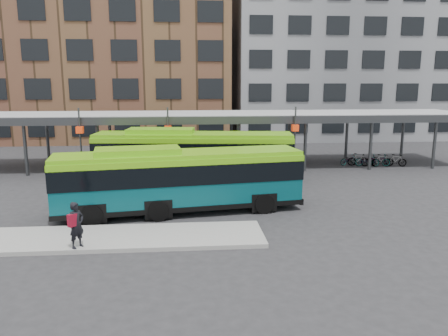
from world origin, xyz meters
TOP-DOWN VIEW (x-y plane):
  - ground at (0.00, 0.00)m, footprint 120.00×120.00m
  - boarding_island at (-5.50, -3.00)m, footprint 14.00×3.00m
  - canopy at (-0.06, 12.87)m, footprint 40.00×6.53m
  - building_brick at (-10.00, 32.00)m, footprint 26.00×14.00m
  - building_grey at (16.00, 32.00)m, footprint 24.00×14.00m
  - bus_front at (-2.12, 0.78)m, footprint 12.53×4.42m
  - bus_rear at (-1.33, 7.62)m, footprint 13.07×4.08m
  - pedestrian at (-6.03, -4.21)m, footprint 0.75×0.80m
  - bike_rack at (12.71, 11.88)m, footprint 5.17×1.73m

SIDE VIEW (x-z plane):
  - ground at x=0.00m, z-range 0.00..0.00m
  - boarding_island at x=-5.50m, z-range 0.00..0.18m
  - bike_rack at x=12.71m, z-range -0.02..0.97m
  - pedestrian at x=-6.03m, z-range 0.19..2.03m
  - bus_front at x=-2.12m, z-range 0.07..3.46m
  - bus_rear at x=-1.33m, z-range 0.07..3.62m
  - canopy at x=-0.06m, z-range 1.51..6.31m
  - building_grey at x=16.00m, z-range 0.00..20.00m
  - building_brick at x=-10.00m, z-range 0.00..22.00m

